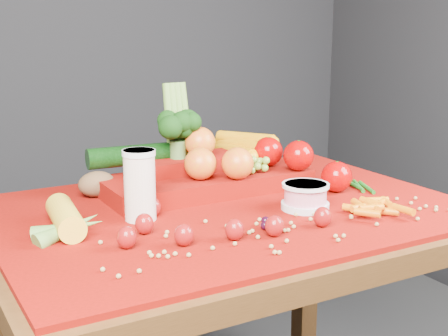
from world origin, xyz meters
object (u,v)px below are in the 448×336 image
produce_mound (214,166)px  milk_glass (140,183)px  yogurt_bowl (305,195)px  table (228,250)px

produce_mound → milk_glass: bearing=-151.0°
yogurt_bowl → milk_glass: bearing=162.7°
table → yogurt_bowl: bearing=-34.5°
milk_glass → yogurt_bowl: (0.36, -0.11, -0.05)m
table → produce_mound: bearing=73.8°
milk_glass → table: bearing=-3.1°
milk_glass → produce_mound: size_ratio=0.26×
yogurt_bowl → table: bearing=145.5°
milk_glass → produce_mound: 0.29m
milk_glass → produce_mound: produce_mound is taller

